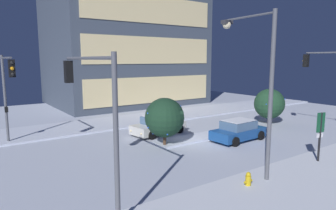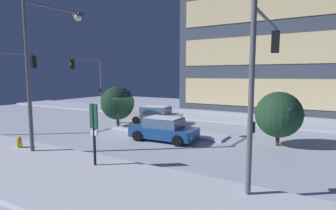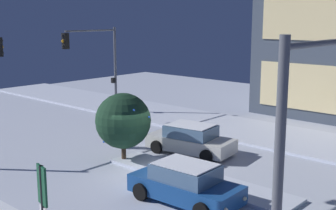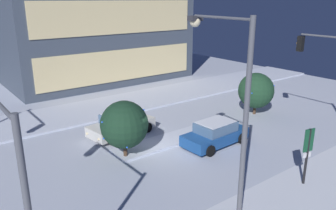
{
  "view_description": "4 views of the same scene",
  "coord_description": "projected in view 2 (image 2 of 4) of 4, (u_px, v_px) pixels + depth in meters",
  "views": [
    {
      "loc": [
        -12.75,
        -16.06,
        5.78
      ],
      "look_at": [
        -0.37,
        1.66,
        2.51
      ],
      "focal_mm": 32.31,
      "sensor_mm": 36.0,
      "label": 1
    },
    {
      "loc": [
        12.06,
        -15.94,
        4.14
      ],
      "look_at": [
        2.57,
        0.56,
        2.01
      ],
      "focal_mm": 28.53,
      "sensor_mm": 36.0,
      "label": 2
    },
    {
      "loc": [
        13.55,
        -13.73,
        6.75
      ],
      "look_at": [
        0.88,
        0.34,
        3.04
      ],
      "focal_mm": 48.13,
      "sensor_mm": 36.0,
      "label": 3
    },
    {
      "loc": [
        -10.18,
        -14.91,
        8.5
      ],
      "look_at": [
        1.27,
        0.14,
        2.51
      ],
      "focal_mm": 36.15,
      "sensor_mm": 36.0,
      "label": 4
    }
  ],
  "objects": [
    {
      "name": "parking_info_sign",
      "position": [
        94.0,
        127.0,
        11.75
      ],
      "size": [
        0.55,
        0.17,
        2.89
      ],
      "rotation": [
        0.0,
        0.0,
        1.37
      ],
      "color": "black",
      "rests_on": "ground"
    },
    {
      "name": "curb_strip_near",
      "position": [
        20.0,
        162.0,
        12.5
      ],
      "size": [
        52.0,
        5.2,
        0.14
      ],
      "primitive_type": "cube",
      "color": "silver",
      "rests_on": "ground"
    },
    {
      "name": "office_tower_main",
      "position": [
        270.0,
        0.0,
        33.56
      ],
      "size": [
        18.48,
        13.91,
        27.18
      ],
      "color": "#424C5B",
      "rests_on": "ground"
    },
    {
      "name": "median_strip",
      "position": [
        165.0,
        132.0,
        19.37
      ],
      "size": [
        9.0,
        1.8,
        0.14
      ],
      "primitive_type": "cube",
      "color": "silver",
      "rests_on": "ground"
    },
    {
      "name": "decorated_tree_median",
      "position": [
        279.0,
        115.0,
        15.57
      ],
      "size": [
        2.73,
        2.68,
        3.2
      ],
      "color": "#473323",
      "rests_on": "ground"
    },
    {
      "name": "decorated_tree_left_of_median",
      "position": [
        118.0,
        103.0,
        20.9
      ],
      "size": [
        2.62,
        2.62,
        3.29
      ],
      "color": "#473323",
      "rests_on": "ground"
    },
    {
      "name": "car_near",
      "position": [
        164.0,
        129.0,
        16.96
      ],
      "size": [
        4.4,
        2.19,
        1.49
      ],
      "rotation": [
        0.0,
        0.0,
        0.05
      ],
      "color": "#19478C",
      "rests_on": "ground"
    },
    {
      "name": "fire_hydrant",
      "position": [
        19.0,
        143.0,
        14.83
      ],
      "size": [
        0.48,
        0.26,
        0.76
      ],
      "color": "gold",
      "rests_on": "ground"
    },
    {
      "name": "ground",
      "position": [
        135.0,
        130.0,
        20.17
      ],
      "size": [
        52.0,
        52.0,
        0.0
      ],
      "primitive_type": "plane",
      "color": "silver"
    },
    {
      "name": "street_lamp_arched",
      "position": [
        45.0,
        55.0,
        14.39
      ],
      "size": [
        0.67,
        3.49,
        7.97
      ],
      "rotation": [
        0.0,
        0.0,
        1.48
      ],
      "color": "#565960",
      "rests_on": "ground"
    },
    {
      "name": "car_far",
      "position": [
        156.0,
        115.0,
        22.97
      ],
      "size": [
        4.61,
        2.54,
        1.49
      ],
      "rotation": [
        0.0,
        0.0,
        3.28
      ],
      "color": "silver",
      "rests_on": "ground"
    },
    {
      "name": "curb_strip_far",
      "position": [
        186.0,
        114.0,
        27.83
      ],
      "size": [
        52.0,
        5.2,
        0.14
      ],
      "primitive_type": "cube",
      "color": "silver",
      "rests_on": "ground"
    },
    {
      "name": "traffic_light_corner_far_left",
      "position": [
        90.0,
        75.0,
        29.41
      ],
      "size": [
        0.32,
        4.45,
        6.08
      ],
      "rotation": [
        0.0,
        0.0,
        -1.57
      ],
      "color": "#565960",
      "rests_on": "ground"
    },
    {
      "name": "traffic_light_corner_near_right",
      "position": [
        263.0,
        67.0,
        10.15
      ],
      "size": [
        0.32,
        4.97,
        6.48
      ],
      "rotation": [
        0.0,
        0.0,
        1.57
      ],
      "color": "#565960",
      "rests_on": "ground"
    }
  ]
}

